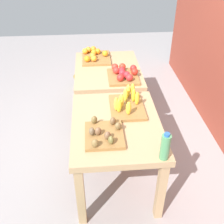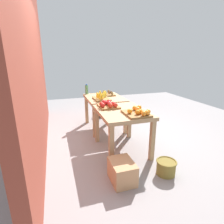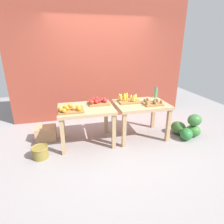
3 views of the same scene
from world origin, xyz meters
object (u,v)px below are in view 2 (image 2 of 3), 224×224
object	(u,v)px
orange_bin	(138,112)
wicker_basket	(166,167)
cardboard_produce_box	(122,171)
apple_bin	(108,105)
watermelon_pile	(104,109)
banana_crate	(102,97)
display_table_left	(122,116)
display_table_right	(104,102)
kiwi_bin	(107,94)
water_bottle	(87,89)

from	to	relation	value
orange_bin	wicker_basket	distance (m)	0.90
cardboard_produce_box	apple_bin	bearing A→B (deg)	-7.07
orange_bin	watermelon_pile	xyz separation A→B (m)	(2.38, -0.11, -0.60)
cardboard_produce_box	banana_crate	bearing A→B (deg)	-5.89
display_table_left	watermelon_pile	distance (m)	2.15
display_table_right	kiwi_bin	xyz separation A→B (m)	(0.18, -0.12, 0.14)
banana_crate	kiwi_bin	world-z (taller)	banana_crate
apple_bin	kiwi_bin	size ratio (longest dim) A/B	1.11
banana_crate	cardboard_produce_box	world-z (taller)	banana_crate
watermelon_pile	wicker_basket	xyz separation A→B (m)	(-2.95, -0.10, -0.07)
display_table_right	water_bottle	distance (m)	0.61
water_bottle	watermelon_pile	world-z (taller)	water_bottle
apple_bin	watermelon_pile	distance (m)	1.96
kiwi_bin	banana_crate	bearing A→B (deg)	149.14
banana_crate	watermelon_pile	xyz separation A→B (m)	(1.19, -0.38, -0.61)
display_table_left	kiwi_bin	xyz separation A→B (m)	(1.30, -0.12, 0.14)
apple_bin	wicker_basket	bearing A→B (deg)	-155.31
apple_bin	banana_crate	size ratio (longest dim) A/B	0.94
orange_bin	water_bottle	xyz separation A→B (m)	(1.88, 0.46, 0.07)
banana_crate	watermelon_pile	distance (m)	1.39
display_table_right	orange_bin	bearing A→B (deg)	-174.05
water_bottle	wicker_basket	size ratio (longest dim) A/B	0.83
kiwi_bin	water_bottle	world-z (taller)	water_bottle
display_table_right	kiwi_bin	distance (m)	0.26
display_table_left	cardboard_produce_box	xyz separation A→B (m)	(-0.81, 0.30, -0.49)
apple_bin	water_bottle	world-z (taller)	water_bottle
banana_crate	cardboard_produce_box	bearing A→B (deg)	174.11
orange_bin	display_table_left	bearing A→B (deg)	26.62
display_table_left	kiwi_bin	world-z (taller)	kiwi_bin
banana_crate	kiwi_bin	xyz separation A→B (m)	(0.41, -0.24, -0.02)
kiwi_bin	wicker_basket	xyz separation A→B (m)	(-2.16, -0.23, -0.66)
wicker_basket	orange_bin	bearing A→B (deg)	19.71
orange_bin	apple_bin	distance (m)	0.64
kiwi_bin	water_bottle	size ratio (longest dim) A/B	1.54
orange_bin	apple_bin	world-z (taller)	apple_bin
watermelon_pile	wicker_basket	size ratio (longest dim) A/B	2.36
wicker_basket	cardboard_produce_box	world-z (taller)	cardboard_produce_box
kiwi_bin	watermelon_pile	size ratio (longest dim) A/B	0.54
wicker_basket	cardboard_produce_box	xyz separation A→B (m)	(0.05, 0.65, 0.03)
apple_bin	wicker_basket	distance (m)	1.41
apple_bin	banana_crate	distance (m)	0.63
display_table_right	water_bottle	size ratio (longest dim) A/B	4.34
display_table_left	water_bottle	distance (m)	1.63
apple_bin	wicker_basket	xyz separation A→B (m)	(-1.12, -0.52, -0.67)
water_bottle	watermelon_pile	bearing A→B (deg)	-48.95
wicker_basket	cardboard_produce_box	bearing A→B (deg)	85.42
orange_bin	kiwi_bin	bearing A→B (deg)	0.97
display_table_left	kiwi_bin	size ratio (longest dim) A/B	2.81
display_table_right	cardboard_produce_box	world-z (taller)	display_table_right
water_bottle	cardboard_produce_box	bearing A→B (deg)	-179.60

